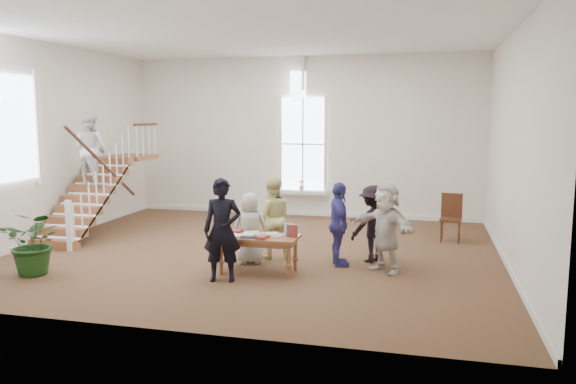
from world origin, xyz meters
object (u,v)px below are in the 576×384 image
(person_yellow, at_px, (272,218))
(police_officer, at_px, (222,230))
(library_table, at_px, (257,240))
(floor_plant, at_px, (35,243))
(woman_cluster_a, at_px, (339,224))
(woman_cluster_c, at_px, (386,228))
(side_chair, at_px, (451,214))
(elderly_woman, at_px, (250,228))
(woman_cluster_b, at_px, (373,224))

(person_yellow, bearing_deg, police_officer, 57.43)
(library_table, bearing_deg, floor_plant, -164.76)
(woman_cluster_a, height_order, woman_cluster_c, woman_cluster_c)
(library_table, distance_m, woman_cluster_c, 2.36)
(floor_plant, xyz_separation_m, side_chair, (7.41, 4.66, 0.03))
(elderly_woman, bearing_deg, woman_cluster_a, 169.82)
(elderly_woman, height_order, side_chair, elderly_woman)
(elderly_woman, xyz_separation_m, woman_cluster_b, (2.30, 0.67, 0.06))
(woman_cluster_a, bearing_deg, person_yellow, 61.01)
(woman_cluster_a, xyz_separation_m, woman_cluster_b, (0.60, 0.45, -0.05))
(library_table, height_order, woman_cluster_a, woman_cluster_a)
(police_officer, relative_size, woman_cluster_b, 1.19)
(library_table, xyz_separation_m, woman_cluster_c, (2.27, 0.63, 0.21))
(woman_cluster_c, height_order, floor_plant, woman_cluster_c)
(elderly_woman, distance_m, woman_cluster_a, 1.72)
(library_table, relative_size, woman_cluster_a, 0.91)
(police_officer, bearing_deg, elderly_woman, 73.02)
(library_table, height_order, police_officer, police_officer)
(police_officer, bearing_deg, side_chair, 34.33)
(library_table, height_order, woman_cluster_c, woman_cluster_c)
(police_officer, height_order, elderly_woman, police_officer)
(elderly_woman, distance_m, floor_plant, 3.92)
(woman_cluster_a, height_order, floor_plant, woman_cluster_a)
(floor_plant, bearing_deg, elderly_woman, 25.53)
(library_table, bearing_deg, side_chair, 44.86)
(library_table, distance_m, woman_cluster_a, 1.61)
(elderly_woman, height_order, woman_cluster_a, woman_cluster_a)
(woman_cluster_a, bearing_deg, floor_plant, 92.29)
(person_yellow, height_order, woman_cluster_a, person_yellow)
(woman_cluster_c, bearing_deg, person_yellow, -151.59)
(person_yellow, bearing_deg, elderly_woman, 39.34)
(woman_cluster_a, distance_m, side_chair, 3.51)
(side_chair, bearing_deg, woman_cluster_a, -122.79)
(elderly_woman, relative_size, woman_cluster_c, 0.84)
(person_yellow, distance_m, floor_plant, 4.43)
(library_table, height_order, elderly_woman, elderly_woman)
(woman_cluster_a, bearing_deg, library_table, 103.39)
(police_officer, relative_size, woman_cluster_a, 1.12)
(woman_cluster_c, distance_m, side_chair, 3.22)
(elderly_woman, height_order, woman_cluster_b, woman_cluster_b)
(floor_plant, distance_m, side_chair, 8.75)
(police_officer, distance_m, floor_plant, 3.48)
(woman_cluster_a, height_order, woman_cluster_b, woman_cluster_a)
(woman_cluster_a, xyz_separation_m, side_chair, (2.17, 2.75, -0.19))
(woman_cluster_c, bearing_deg, woman_cluster_b, 154.92)
(elderly_woman, bearing_deg, side_chair, -160.12)
(elderly_woman, height_order, woman_cluster_c, woman_cluster_c)
(woman_cluster_b, bearing_deg, side_chair, -170.23)
(woman_cluster_c, bearing_deg, elderly_woman, -139.37)
(side_chair, bearing_deg, person_yellow, -139.82)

